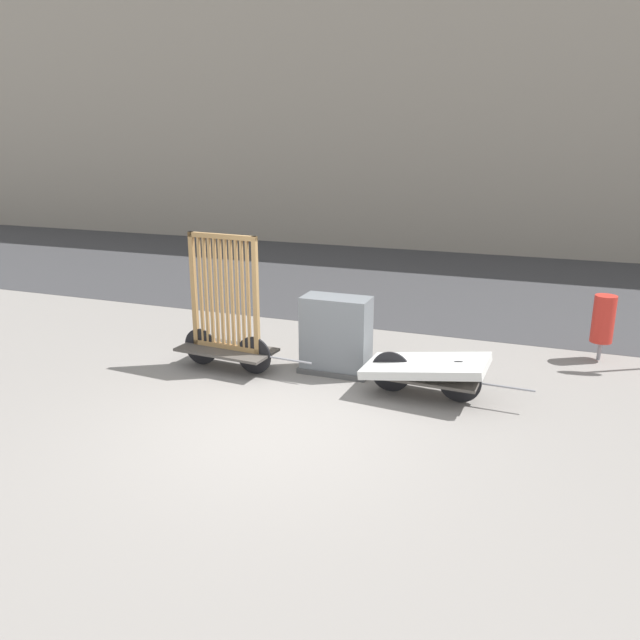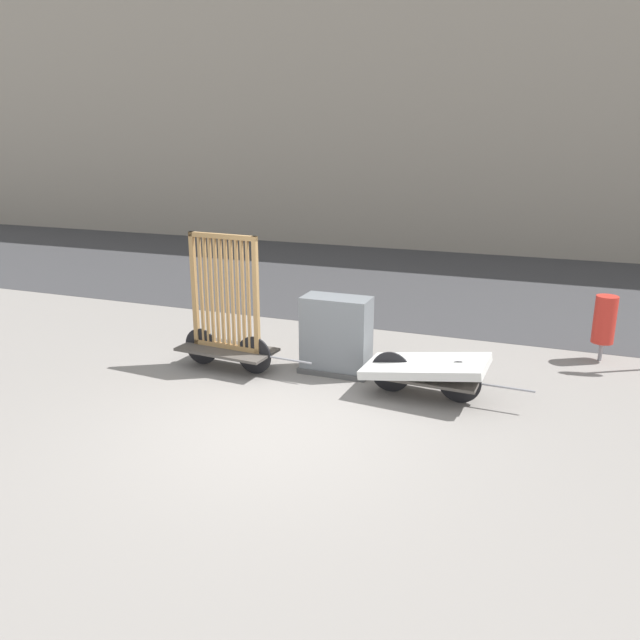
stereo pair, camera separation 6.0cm
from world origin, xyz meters
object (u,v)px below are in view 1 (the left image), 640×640
bike_cart_with_bedframe (226,324)px  utility_cabinet (336,338)px  trash_bin (603,319)px  bike_cart_with_mattress (425,369)px

bike_cart_with_bedframe → utility_cabinet: bike_cart_with_bedframe is taller
utility_cabinet → trash_bin: size_ratio=1.10×
bike_cart_with_bedframe → utility_cabinet: bearing=20.6°
bike_cart_with_mattress → utility_cabinet: utility_cabinet is taller
bike_cart_with_mattress → trash_bin: size_ratio=2.15×
utility_cabinet → trash_bin: 4.25m
utility_cabinet → trash_bin: (3.75, 1.98, 0.13)m
bike_cart_with_mattress → utility_cabinet: size_ratio=1.95×
bike_cart_with_bedframe → trash_bin: 5.88m
bike_cart_with_mattress → trash_bin: 3.38m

